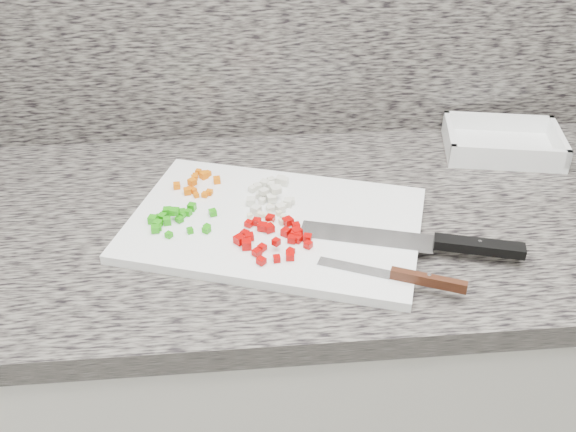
% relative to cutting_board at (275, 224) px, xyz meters
% --- Properties ---
extents(cabinet, '(3.92, 0.62, 0.86)m').
position_rel_cutting_board_xyz_m(cabinet, '(0.12, 0.05, -0.48)').
color(cabinet, silver).
rests_on(cabinet, ground).
extents(countertop, '(3.96, 0.64, 0.04)m').
position_rel_cutting_board_xyz_m(countertop, '(0.12, 0.05, -0.03)').
color(countertop, '#69645C').
rests_on(countertop, cabinet).
extents(cutting_board, '(0.55, 0.45, 0.02)m').
position_rel_cutting_board_xyz_m(cutting_board, '(0.00, 0.00, 0.00)').
color(cutting_board, white).
rests_on(cutting_board, countertop).
extents(carrot_pile, '(0.08, 0.09, 0.02)m').
position_rel_cutting_board_xyz_m(carrot_pile, '(-0.13, 0.12, 0.01)').
color(carrot_pile, '#DC6304').
rests_on(carrot_pile, cutting_board).
extents(onion_pile, '(0.08, 0.11, 0.02)m').
position_rel_cutting_board_xyz_m(onion_pile, '(-0.00, 0.07, 0.02)').
color(onion_pile, silver).
rests_on(onion_pile, cutting_board).
extents(green_pepper_pile, '(0.11, 0.09, 0.02)m').
position_rel_cutting_board_xyz_m(green_pepper_pile, '(-0.17, 0.01, 0.01)').
color(green_pepper_pile, '#20980D').
rests_on(green_pepper_pile, cutting_board).
extents(red_pepper_pile, '(0.13, 0.13, 0.02)m').
position_rel_cutting_board_xyz_m(red_pepper_pile, '(-0.01, -0.06, 0.01)').
color(red_pepper_pile, '#AA0302').
rests_on(red_pepper_pile, cutting_board).
extents(garlic_pile, '(0.07, 0.07, 0.01)m').
position_rel_cutting_board_xyz_m(garlic_pile, '(-0.01, 0.00, 0.01)').
color(garlic_pile, beige).
rests_on(garlic_pile, cutting_board).
extents(chef_knife, '(0.34, 0.14, 0.02)m').
position_rel_cutting_board_xyz_m(chef_knife, '(0.25, -0.10, 0.01)').
color(chef_knife, white).
rests_on(chef_knife, cutting_board).
extents(paring_knife, '(0.21, 0.10, 0.02)m').
position_rel_cutting_board_xyz_m(paring_knife, '(0.18, -0.17, 0.01)').
color(paring_knife, white).
rests_on(paring_knife, cutting_board).
extents(tray, '(0.25, 0.20, 0.05)m').
position_rel_cutting_board_xyz_m(tray, '(0.47, 0.23, 0.01)').
color(tray, white).
rests_on(tray, countertop).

